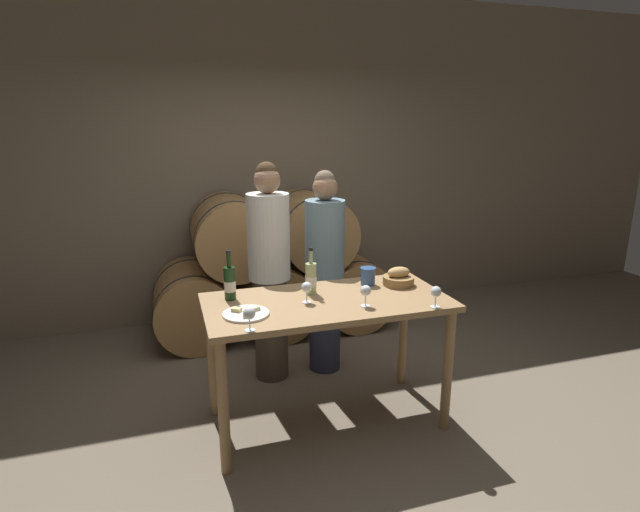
% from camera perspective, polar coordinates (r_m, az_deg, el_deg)
% --- Properties ---
extents(ground_plane, '(10.00, 10.00, 0.00)m').
position_cam_1_polar(ground_plane, '(3.60, 0.76, -18.26)').
color(ground_plane, '#726654').
extents(stone_wall_back, '(10.00, 0.12, 3.20)m').
position_cam_1_polar(stone_wall_back, '(5.14, -7.00, 10.77)').
color(stone_wall_back, '#7F705B').
rests_on(stone_wall_back, ground_plane).
extents(barrel_stack, '(2.24, 0.84, 1.34)m').
position_cam_1_polar(barrel_stack, '(4.80, -5.40, -1.68)').
color(barrel_stack, '#A87A47').
rests_on(barrel_stack, ground_plane).
extents(tasting_table, '(1.56, 0.75, 0.88)m').
position_cam_1_polar(tasting_table, '(3.24, 0.81, -6.98)').
color(tasting_table, '#99754C').
rests_on(tasting_table, ground_plane).
extents(person_left, '(0.32, 0.32, 1.70)m').
position_cam_1_polar(person_left, '(3.82, -5.79, -1.77)').
color(person_left, '#4C4238').
rests_on(person_left, ground_plane).
extents(person_right, '(0.31, 0.31, 1.63)m').
position_cam_1_polar(person_right, '(3.94, 0.56, -1.74)').
color(person_right, '#2D334C').
rests_on(person_right, ground_plane).
extents(wine_bottle_red, '(0.07, 0.07, 0.32)m').
position_cam_1_polar(wine_bottle_red, '(3.22, -10.27, -3.04)').
color(wine_bottle_red, '#193819').
rests_on(wine_bottle_red, tasting_table).
extents(wine_bottle_white, '(0.07, 0.07, 0.32)m').
position_cam_1_polar(wine_bottle_white, '(3.28, -1.04, -2.53)').
color(wine_bottle_white, '#ADBC7F').
rests_on(wine_bottle_white, tasting_table).
extents(blue_crock, '(0.11, 0.11, 0.12)m').
position_cam_1_polar(blue_crock, '(3.48, 5.50, -2.22)').
color(blue_crock, '#335693').
rests_on(blue_crock, tasting_table).
extents(bread_basket, '(0.22, 0.22, 0.13)m').
position_cam_1_polar(bread_basket, '(3.51, 8.95, -2.52)').
color(bread_basket, olive).
rests_on(bread_basket, tasting_table).
extents(cheese_plate, '(0.28, 0.28, 0.04)m').
position_cam_1_polar(cheese_plate, '(2.99, -8.46, -6.51)').
color(cheese_plate, white).
rests_on(cheese_plate, tasting_table).
extents(wine_glass_far_left, '(0.07, 0.07, 0.14)m').
position_cam_1_polar(wine_glass_far_left, '(2.73, -8.08, -6.60)').
color(wine_glass_far_left, white).
rests_on(wine_glass_far_left, tasting_table).
extents(wine_glass_left, '(0.07, 0.07, 0.14)m').
position_cam_1_polar(wine_glass_left, '(3.12, -1.54, -3.67)').
color(wine_glass_left, white).
rests_on(wine_glass_left, tasting_table).
extents(wine_glass_center, '(0.07, 0.07, 0.14)m').
position_cam_1_polar(wine_glass_center, '(3.07, 5.25, -4.05)').
color(wine_glass_center, white).
rests_on(wine_glass_center, tasting_table).
extents(wine_glass_right, '(0.07, 0.07, 0.14)m').
position_cam_1_polar(wine_glass_right, '(3.12, 13.10, -4.07)').
color(wine_glass_right, white).
rests_on(wine_glass_right, tasting_table).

